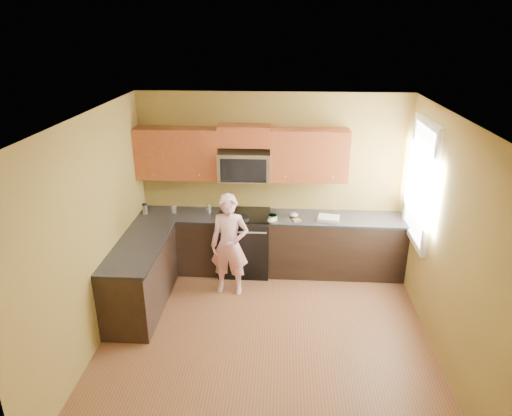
# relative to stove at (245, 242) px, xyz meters

# --- Properties ---
(floor) EXTENTS (4.00, 4.00, 0.00)m
(floor) POSITION_rel_stove_xyz_m (0.40, -1.68, -0.47)
(floor) COLOR brown
(floor) RESTS_ON ground
(ceiling) EXTENTS (4.00, 4.00, 0.00)m
(ceiling) POSITION_rel_stove_xyz_m (0.40, -1.68, 2.23)
(ceiling) COLOR white
(ceiling) RESTS_ON ground
(wall_back) EXTENTS (4.00, 0.00, 4.00)m
(wall_back) POSITION_rel_stove_xyz_m (0.40, 0.32, 0.88)
(wall_back) COLOR olive
(wall_back) RESTS_ON ground
(wall_front) EXTENTS (4.00, 0.00, 4.00)m
(wall_front) POSITION_rel_stove_xyz_m (0.40, -3.67, 0.88)
(wall_front) COLOR olive
(wall_front) RESTS_ON ground
(wall_left) EXTENTS (0.00, 4.00, 4.00)m
(wall_left) POSITION_rel_stove_xyz_m (-1.60, -1.68, 0.88)
(wall_left) COLOR olive
(wall_left) RESTS_ON ground
(wall_right) EXTENTS (0.00, 4.00, 4.00)m
(wall_right) POSITION_rel_stove_xyz_m (2.40, -1.68, 0.88)
(wall_right) COLOR olive
(wall_right) RESTS_ON ground
(cabinet_back_run) EXTENTS (4.00, 0.60, 0.88)m
(cabinet_back_run) POSITION_rel_stove_xyz_m (0.40, 0.02, -0.03)
(cabinet_back_run) COLOR black
(cabinet_back_run) RESTS_ON floor
(cabinet_left_run) EXTENTS (0.60, 1.60, 0.88)m
(cabinet_left_run) POSITION_rel_stove_xyz_m (-1.30, -1.08, -0.03)
(cabinet_left_run) COLOR black
(cabinet_left_run) RESTS_ON floor
(countertop_back) EXTENTS (4.00, 0.62, 0.04)m
(countertop_back) POSITION_rel_stove_xyz_m (0.40, 0.01, 0.43)
(countertop_back) COLOR black
(countertop_back) RESTS_ON cabinet_back_run
(countertop_left) EXTENTS (0.62, 1.60, 0.04)m
(countertop_left) POSITION_rel_stove_xyz_m (-1.29, -1.08, 0.43)
(countertop_left) COLOR black
(countertop_left) RESTS_ON cabinet_left_run
(stove) EXTENTS (0.76, 0.65, 0.95)m
(stove) POSITION_rel_stove_xyz_m (0.00, 0.00, 0.00)
(stove) COLOR black
(stove) RESTS_ON floor
(microwave) EXTENTS (0.76, 0.40, 0.42)m
(microwave) POSITION_rel_stove_xyz_m (0.00, 0.12, 0.97)
(microwave) COLOR silver
(microwave) RESTS_ON wall_back
(upper_cab_left) EXTENTS (1.22, 0.33, 0.75)m
(upper_cab_left) POSITION_rel_stove_xyz_m (-0.99, 0.16, 0.97)
(upper_cab_left) COLOR brown
(upper_cab_left) RESTS_ON wall_back
(upper_cab_right) EXTENTS (1.12, 0.33, 0.75)m
(upper_cab_right) POSITION_rel_stove_xyz_m (0.94, 0.16, 0.97)
(upper_cab_right) COLOR brown
(upper_cab_right) RESTS_ON wall_back
(upper_cab_over_mw) EXTENTS (0.76, 0.33, 0.30)m
(upper_cab_over_mw) POSITION_rel_stove_xyz_m (0.00, 0.16, 1.62)
(upper_cab_over_mw) COLOR brown
(upper_cab_over_mw) RESTS_ON wall_back
(window) EXTENTS (0.06, 1.06, 1.66)m
(window) POSITION_rel_stove_xyz_m (2.38, -0.48, 1.17)
(window) COLOR white
(window) RESTS_ON wall_right
(woman) EXTENTS (0.56, 0.39, 1.47)m
(woman) POSITION_rel_stove_xyz_m (-0.15, -0.63, 0.26)
(woman) COLOR pink
(woman) RESTS_ON floor
(frying_pan) EXTENTS (0.27, 0.44, 0.06)m
(frying_pan) POSITION_rel_stove_xyz_m (-0.03, -0.26, 0.47)
(frying_pan) COLOR black
(frying_pan) RESTS_ON stove
(butter_tub) EXTENTS (0.16, 0.16, 0.10)m
(butter_tub) POSITION_rel_stove_xyz_m (0.43, -0.13, 0.45)
(butter_tub) COLOR yellow
(butter_tub) RESTS_ON countertop_back
(toast_slice) EXTENTS (0.14, 0.14, 0.01)m
(toast_slice) POSITION_rel_stove_xyz_m (0.79, -0.14, 0.45)
(toast_slice) COLOR #B27F47
(toast_slice) RESTS_ON countertop_back
(napkin_a) EXTENTS (0.11, 0.12, 0.06)m
(napkin_a) POSITION_rel_stove_xyz_m (0.41, -0.23, 0.48)
(napkin_a) COLOR silver
(napkin_a) RESTS_ON countertop_back
(napkin_b) EXTENTS (0.14, 0.15, 0.07)m
(napkin_b) POSITION_rel_stove_xyz_m (0.74, -0.00, 0.48)
(napkin_b) COLOR silver
(napkin_b) RESTS_ON countertop_back
(dish_towel) EXTENTS (0.34, 0.29, 0.05)m
(dish_towel) POSITION_rel_stove_xyz_m (1.25, -0.08, 0.47)
(dish_towel) COLOR white
(dish_towel) RESTS_ON countertop_back
(travel_mug) EXTENTS (0.10, 0.10, 0.17)m
(travel_mug) POSITION_rel_stove_xyz_m (-1.50, -0.02, 0.45)
(travel_mug) COLOR silver
(travel_mug) RESTS_ON countertop_back
(glass_b) EXTENTS (0.09, 0.09, 0.12)m
(glass_b) POSITION_rel_stove_xyz_m (-1.07, 0.04, 0.51)
(glass_b) COLOR silver
(glass_b) RESTS_ON countertop_back
(glass_c) EXTENTS (0.08, 0.08, 0.12)m
(glass_c) POSITION_rel_stove_xyz_m (-0.56, 0.11, 0.51)
(glass_c) COLOR silver
(glass_c) RESTS_ON countertop_back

